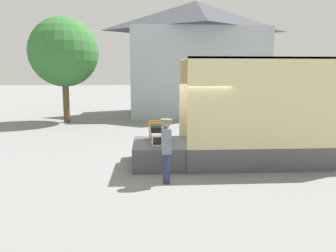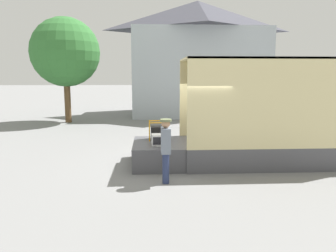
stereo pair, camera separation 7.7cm
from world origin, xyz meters
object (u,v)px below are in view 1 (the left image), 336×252
Objects in this scene: box_truck at (307,134)px; street_tree at (64,52)px; portable_generator at (159,133)px; worker_person at (166,144)px; microwave at (160,140)px.

box_truck is 1.14× the size of street_tree.
portable_generator is 10.88m from street_tree.
worker_person is 0.28× the size of street_tree.
worker_person is (-4.67, -1.87, 0.11)m from box_truck.
microwave is (-4.76, -0.40, -0.06)m from box_truck.
portable_generator is 0.10× the size of street_tree.
worker_person is at bearing -86.50° from microwave.
worker_person is at bearing -87.10° from portable_generator.
worker_person is (0.12, -2.30, 0.11)m from portable_generator.
portable_generator is at bearing 91.85° from microwave.
portable_generator is at bearing 174.80° from box_truck.
street_tree reaches higher than box_truck.
portable_generator is 2.31m from worker_person.
worker_person is (0.09, -1.47, 0.17)m from microwave.
microwave is 0.32× the size of worker_person.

